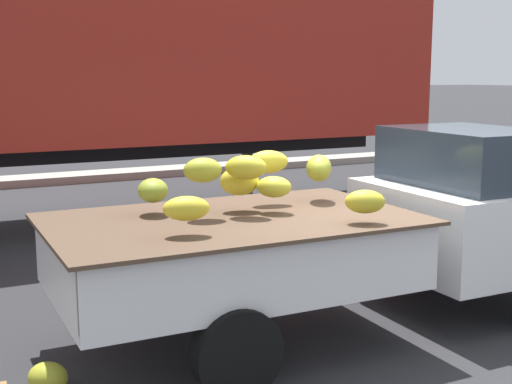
% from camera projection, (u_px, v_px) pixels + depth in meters
% --- Properties ---
extents(ground, '(220.00, 220.00, 0.00)m').
position_uv_depth(ground, '(384.00, 328.00, 5.99)').
color(ground, '#28282B').
extents(curb_strip, '(80.00, 0.80, 0.16)m').
position_uv_depth(curb_strip, '(97.00, 176.00, 14.46)').
color(curb_strip, gray).
rests_on(curb_strip, ground).
extents(pickup_truck, '(5.14, 1.89, 1.70)m').
position_uv_depth(pickup_truck, '(433.00, 219.00, 6.31)').
color(pickup_truck, white).
rests_on(pickup_truck, ground).
extents(semi_trailer, '(12.03, 2.74, 3.95)m').
position_uv_depth(semi_trailer, '(28.00, 49.00, 9.41)').
color(semi_trailer, maroon).
rests_on(semi_trailer, ground).
extents(fallen_banana_bunch_near_tailgate, '(0.37, 0.38, 0.22)m').
position_uv_depth(fallen_banana_bunch_near_tailgate, '(48.00, 378.00, 4.76)').
color(fallen_banana_bunch_near_tailgate, '#AAAB2B').
rests_on(fallen_banana_bunch_near_tailgate, ground).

